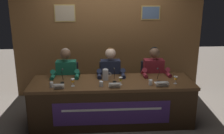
{
  "coord_description": "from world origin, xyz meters",
  "views": [
    {
      "loc": [
        -0.26,
        -4.07,
        2.19
      ],
      "look_at": [
        0.0,
        0.0,
        0.98
      ],
      "focal_mm": 41.25,
      "sensor_mm": 36.0,
      "label": 1
    }
  ],
  "objects_px": {
    "chair_right": "(151,85)",
    "juice_glass_right": "(176,79)",
    "water_pitcher_central": "(106,75)",
    "water_cup_right": "(150,83)",
    "panelist_right": "(154,75)",
    "juice_glass_left": "(73,81)",
    "water_cup_center": "(101,84)",
    "panelist_left": "(66,77)",
    "conference_table": "(112,97)",
    "microphone_left": "(62,78)",
    "water_cup_left": "(51,85)",
    "panelist_center": "(111,76)",
    "chair_center": "(110,86)",
    "document_stack_right": "(162,83)",
    "juice_glass_center": "(121,80)",
    "nameplate_left": "(59,87)",
    "nameplate_right": "(162,84)",
    "microphone_right": "(159,77)",
    "nameplate_center": "(115,86)",
    "chair_left": "(68,87)",
    "microphone_center": "(114,77)"
  },
  "relations": [
    {
      "from": "chair_center",
      "to": "panelist_right",
      "type": "distance_m",
      "value": 0.88
    },
    {
      "from": "microphone_left",
      "to": "water_cup_right",
      "type": "height_order",
      "value": "microphone_left"
    },
    {
      "from": "conference_table",
      "to": "juice_glass_left",
      "type": "relative_size",
      "value": 21.98
    },
    {
      "from": "microphone_center",
      "to": "panelist_right",
      "type": "height_order",
      "value": "panelist_right"
    },
    {
      "from": "juice_glass_left",
      "to": "water_pitcher_central",
      "type": "bearing_deg",
      "value": 26.62
    },
    {
      "from": "conference_table",
      "to": "water_pitcher_central",
      "type": "bearing_deg",
      "value": 120.03
    },
    {
      "from": "water_pitcher_central",
      "to": "juice_glass_right",
      "type": "bearing_deg",
      "value": -12.75
    },
    {
      "from": "panelist_right",
      "to": "water_cup_right",
      "type": "bearing_deg",
      "value": -108.21
    },
    {
      "from": "conference_table",
      "to": "nameplate_center",
      "type": "xyz_separation_m",
      "value": [
        0.02,
        -0.21,
        0.28
      ]
    },
    {
      "from": "water_cup_right",
      "to": "nameplate_left",
      "type": "bearing_deg",
      "value": -176.29
    },
    {
      "from": "chair_left",
      "to": "nameplate_center",
      "type": "distance_m",
      "value": 1.28
    },
    {
      "from": "chair_center",
      "to": "panelist_left",
      "type": "bearing_deg",
      "value": -166.21
    },
    {
      "from": "chair_left",
      "to": "nameplate_center",
      "type": "xyz_separation_m",
      "value": [
        0.83,
        -0.9,
        0.35
      ]
    },
    {
      "from": "juice_glass_left",
      "to": "microphone_right",
      "type": "relative_size",
      "value": 0.57
    },
    {
      "from": "water_cup_left",
      "to": "juice_glass_center",
      "type": "bearing_deg",
      "value": 2.41
    },
    {
      "from": "juice_glass_left",
      "to": "conference_table",
      "type": "bearing_deg",
      "value": 7.55
    },
    {
      "from": "water_cup_right",
      "to": "water_pitcher_central",
      "type": "bearing_deg",
      "value": 157.9
    },
    {
      "from": "nameplate_right",
      "to": "water_cup_right",
      "type": "height_order",
      "value": "water_cup_right"
    },
    {
      "from": "water_cup_left",
      "to": "document_stack_right",
      "type": "height_order",
      "value": "water_cup_left"
    },
    {
      "from": "juice_glass_center",
      "to": "microphone_center",
      "type": "xyz_separation_m",
      "value": [
        -0.09,
        0.15,
        -0.01
      ]
    },
    {
      "from": "chair_center",
      "to": "microphone_left",
      "type": "bearing_deg",
      "value": -143.84
    },
    {
      "from": "microphone_left",
      "to": "chair_left",
      "type": "bearing_deg",
      "value": 88.62
    },
    {
      "from": "nameplate_left",
      "to": "panelist_center",
      "type": "xyz_separation_m",
      "value": [
        0.84,
        0.7,
        -0.07
      ]
    },
    {
      "from": "chair_right",
      "to": "juice_glass_right",
      "type": "height_order",
      "value": "chair_right"
    },
    {
      "from": "juice_glass_left",
      "to": "nameplate_right",
      "type": "bearing_deg",
      "value": -4.5
    },
    {
      "from": "panelist_left",
      "to": "water_cup_center",
      "type": "height_order",
      "value": "panelist_left"
    },
    {
      "from": "water_cup_left",
      "to": "microphone_center",
      "type": "height_order",
      "value": "microphone_center"
    },
    {
      "from": "panelist_left",
      "to": "water_cup_right",
      "type": "bearing_deg",
      "value": -23.25
    },
    {
      "from": "panelist_center",
      "to": "juice_glass_right",
      "type": "relative_size",
      "value": 9.76
    },
    {
      "from": "microphone_left",
      "to": "juice_glass_right",
      "type": "xyz_separation_m",
      "value": [
        1.85,
        -0.17,
        0.01
      ]
    },
    {
      "from": "water_cup_center",
      "to": "nameplate_right",
      "type": "xyz_separation_m",
      "value": [
        0.97,
        -0.07,
        0.0
      ]
    },
    {
      "from": "microphone_left",
      "to": "panelist_center",
      "type": "height_order",
      "value": "panelist_center"
    },
    {
      "from": "microphone_right",
      "to": "panelist_center",
      "type": "bearing_deg",
      "value": 149.58
    },
    {
      "from": "panelist_right",
      "to": "water_cup_right",
      "type": "xyz_separation_m",
      "value": [
        -0.2,
        -0.61,
        0.07
      ]
    },
    {
      "from": "conference_table",
      "to": "nameplate_center",
      "type": "height_order",
      "value": "nameplate_center"
    },
    {
      "from": "water_pitcher_central",
      "to": "water_cup_right",
      "type": "bearing_deg",
      "value": -22.1
    },
    {
      "from": "nameplate_right",
      "to": "water_pitcher_central",
      "type": "xyz_separation_m",
      "value": [
        -0.89,
        0.38,
        0.05
      ]
    },
    {
      "from": "nameplate_right",
      "to": "microphone_left",
      "type": "bearing_deg",
      "value": 169.63
    },
    {
      "from": "juice_glass_left",
      "to": "juice_glass_center",
      "type": "relative_size",
      "value": 1.0
    },
    {
      "from": "juice_glass_left",
      "to": "water_cup_center",
      "type": "xyz_separation_m",
      "value": [
        0.45,
        -0.04,
        -0.05
      ]
    },
    {
      "from": "nameplate_right",
      "to": "nameplate_center",
      "type": "bearing_deg",
      "value": -179.28
    },
    {
      "from": "water_cup_left",
      "to": "panelist_center",
      "type": "height_order",
      "value": "panelist_center"
    },
    {
      "from": "nameplate_left",
      "to": "conference_table",
      "type": "bearing_deg",
      "value": 13.47
    },
    {
      "from": "panelist_center",
      "to": "water_cup_center",
      "type": "xyz_separation_m",
      "value": [
        -0.19,
        -0.62,
        0.07
      ]
    },
    {
      "from": "nameplate_right",
      "to": "water_pitcher_central",
      "type": "distance_m",
      "value": 0.96
    },
    {
      "from": "chair_right",
      "to": "juice_glass_right",
      "type": "relative_size",
      "value": 7.12
    },
    {
      "from": "nameplate_left",
      "to": "juice_glass_center",
      "type": "distance_m",
      "value": 0.98
    },
    {
      "from": "chair_right",
      "to": "document_stack_right",
      "type": "relative_size",
      "value": 3.9
    },
    {
      "from": "juice_glass_center",
      "to": "panelist_center",
      "type": "bearing_deg",
      "value": 102.77
    },
    {
      "from": "panelist_right",
      "to": "water_pitcher_central",
      "type": "relative_size",
      "value": 5.76
    }
  ]
}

